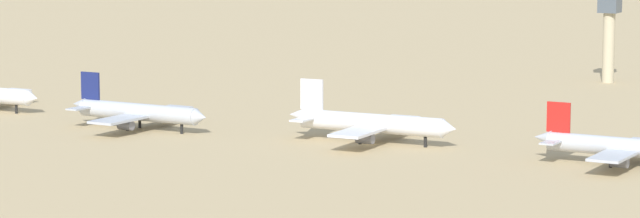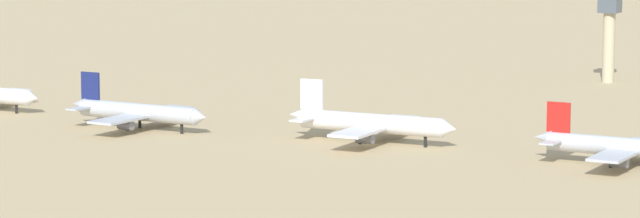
{
  "view_description": "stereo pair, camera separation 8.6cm",
  "coord_description": "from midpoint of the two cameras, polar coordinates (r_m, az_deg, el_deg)",
  "views": [
    {
      "loc": [
        132.16,
        -254.38,
        47.11
      ],
      "look_at": [
        -11.43,
        2.92,
        6.0
      ],
      "focal_mm": 81.76,
      "sensor_mm": 36.0,
      "label": 1
    },
    {
      "loc": [
        132.24,
        -254.34,
        47.11
      ],
      "look_at": [
        -11.43,
        2.92,
        6.0
      ],
      "focal_mm": 81.76,
      "sensor_mm": 36.0,
      "label": 2
    }
  ],
  "objects": [
    {
      "name": "parked_jet_white_4",
      "position": [
        291.83,
        1.98,
        -0.56
      ],
      "size": [
        36.91,
        30.99,
        12.2
      ],
      "rotation": [
        0.0,
        0.0,
        0.04
      ],
      "color": "white",
      "rests_on": "ground"
    },
    {
      "name": "parked_jet_red_5",
      "position": [
        271.03,
        11.66,
        -1.46
      ],
      "size": [
        33.35,
        27.87,
        11.06
      ],
      "rotation": [
        0.0,
        0.0,
        -0.0
      ],
      "color": "silver",
      "rests_on": "ground"
    },
    {
      "name": "control_tower",
      "position": [
        398.59,
        11.26,
        3.11
      ],
      "size": [
        5.2,
        5.2,
        24.15
      ],
      "color": "#C6B793",
      "rests_on": "ground"
    },
    {
      "name": "ground",
      "position": [
        290.51,
        1.7,
        -1.39
      ],
      "size": [
        4000.0,
        4000.0,
        0.0
      ],
      "primitive_type": "plane",
      "color": "tan"
    },
    {
      "name": "parked_jet_navy_3",
      "position": [
        311.39,
        -7.16,
        -0.11
      ],
      "size": [
        35.05,
        29.32,
        11.61
      ],
      "rotation": [
        0.0,
        0.0,
        -0.01
      ],
      "color": "silver",
      "rests_on": "ground"
    }
  ]
}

